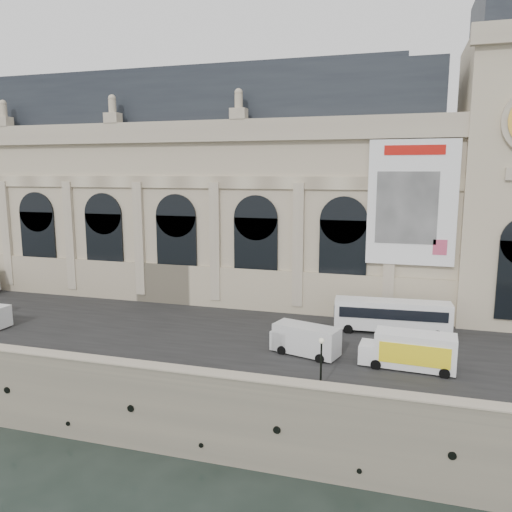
{
  "coord_description": "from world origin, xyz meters",
  "views": [
    {
      "loc": [
        21.99,
        -32.87,
        22.22
      ],
      "look_at": [
        5.99,
        22.0,
        12.53
      ],
      "focal_mm": 35.0,
      "sensor_mm": 36.0,
      "label": 1
    }
  ],
  "objects": [
    {
      "name": "box_truck",
      "position": [
        23.17,
        8.57,
        7.56
      ],
      "size": [
        7.83,
        3.15,
        3.1
      ],
      "color": "white",
      "rests_on": "quay"
    },
    {
      "name": "street",
      "position": [
        0.0,
        14.0,
        6.03
      ],
      "size": [
        160.0,
        24.0,
        0.06
      ],
      "primitive_type": "cube",
      "color": "#2D2D2D",
      "rests_on": "quay"
    },
    {
      "name": "quay",
      "position": [
        0.0,
        35.0,
        3.0
      ],
      "size": [
        160.0,
        70.0,
        6.0
      ],
      "primitive_type": "cube",
      "color": "gray",
      "rests_on": "ground"
    },
    {
      "name": "ground",
      "position": [
        0.0,
        0.0,
        0.0
      ],
      "size": [
        260.0,
        260.0,
        0.0
      ],
      "primitive_type": "plane",
      "color": "black",
      "rests_on": "ground"
    },
    {
      "name": "parapet",
      "position": [
        0.0,
        0.6,
        6.62
      ],
      "size": [
        160.0,
        1.4,
        1.21
      ],
      "color": "gray",
      "rests_on": "quay"
    },
    {
      "name": "bus_right",
      "position": [
        21.56,
        17.77,
        7.89
      ],
      "size": [
        11.61,
        3.27,
        3.38
      ],
      "color": "white",
      "rests_on": "quay"
    },
    {
      "name": "lamp_right",
      "position": [
        16.76,
        2.41,
        8.02
      ],
      "size": [
        0.41,
        0.41,
        4.07
      ],
      "color": "black",
      "rests_on": "quay"
    },
    {
      "name": "van_c",
      "position": [
        14.02,
        9.37,
        7.38
      ],
      "size": [
        6.47,
        3.86,
        2.7
      ],
      "color": "silver",
      "rests_on": "quay"
    },
    {
      "name": "museum",
      "position": [
        -5.98,
        30.86,
        19.72
      ],
      "size": [
        69.0,
        18.7,
        29.1
      ],
      "color": "#B7AC8D",
      "rests_on": "quay"
    }
  ]
}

